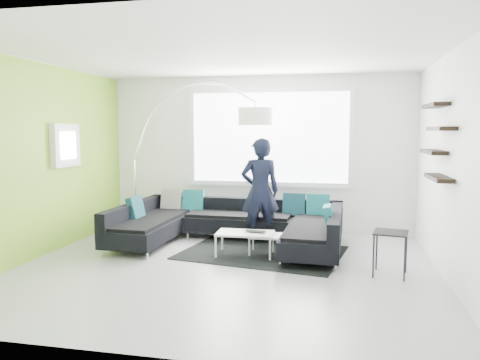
% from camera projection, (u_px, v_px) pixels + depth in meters
% --- Properties ---
extents(ground, '(5.50, 5.50, 0.00)m').
position_uv_depth(ground, '(226.00, 268.00, 6.22)').
color(ground, gray).
rests_on(ground, ground).
extents(room_shell, '(5.54, 5.04, 2.82)m').
position_uv_depth(room_shell, '(232.00, 132.00, 6.22)').
color(room_shell, white).
rests_on(room_shell, ground).
extents(sectional_sofa, '(3.50, 2.22, 0.74)m').
position_uv_depth(sectional_sofa, '(229.00, 226.00, 7.36)').
color(sectional_sofa, black).
rests_on(sectional_sofa, ground).
extents(rug, '(2.55, 2.04, 0.01)m').
position_uv_depth(rug, '(262.00, 252.00, 7.00)').
color(rug, black).
rests_on(rug, ground).
extents(coffee_table, '(1.08, 0.65, 0.35)m').
position_uv_depth(coffee_table, '(259.00, 243.00, 6.87)').
color(coffee_table, silver).
rests_on(coffee_table, ground).
extents(arc_lamp, '(2.45, 0.75, 2.62)m').
position_uv_depth(arc_lamp, '(134.00, 160.00, 8.11)').
color(arc_lamp, silver).
rests_on(arc_lamp, ground).
extents(side_table, '(0.47, 0.47, 0.56)m').
position_uv_depth(side_table, '(390.00, 254.00, 5.90)').
color(side_table, black).
rests_on(side_table, ground).
extents(person, '(0.86, 0.77, 1.71)m').
position_uv_depth(person, '(260.00, 191.00, 7.55)').
color(person, black).
rests_on(person, ground).
extents(laptop, '(0.35, 0.28, 0.02)m').
position_uv_depth(laptop, '(255.00, 232.00, 6.77)').
color(laptop, black).
rests_on(laptop, coffee_table).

